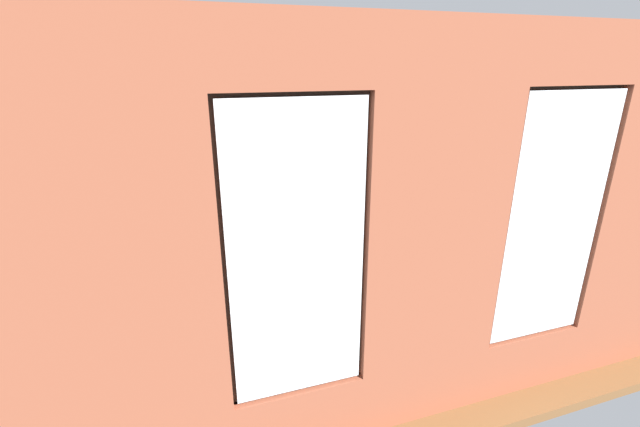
% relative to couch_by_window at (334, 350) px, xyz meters
% --- Properties ---
extents(ground_plane, '(6.99, 6.34, 0.10)m').
position_rel_couch_by_window_xyz_m(ground_plane, '(-0.57, -2.14, -0.38)').
color(ground_plane, brown).
extents(brick_wall_with_windows, '(6.39, 0.30, 3.25)m').
position_rel_couch_by_window_xyz_m(brick_wall_with_windows, '(-0.57, 0.65, 1.27)').
color(brick_wall_with_windows, '#9E5138').
rests_on(brick_wall_with_windows, ground_plane).
extents(white_wall_right, '(0.10, 5.34, 3.25)m').
position_rel_couch_by_window_xyz_m(white_wall_right, '(2.58, -1.94, 1.30)').
color(white_wall_right, silver).
rests_on(white_wall_right, ground_plane).
extents(couch_by_window, '(1.86, 0.87, 0.80)m').
position_rel_couch_by_window_xyz_m(couch_by_window, '(0.00, 0.00, 0.00)').
color(couch_by_window, black).
rests_on(couch_by_window, ground_plane).
extents(couch_left, '(0.91, 2.07, 0.80)m').
position_rel_couch_by_window_xyz_m(couch_left, '(-3.07, -1.85, -0.00)').
color(couch_left, black).
rests_on(couch_left, ground_plane).
extents(coffee_table, '(1.48, 0.85, 0.41)m').
position_rel_couch_by_window_xyz_m(coffee_table, '(-0.12, -2.02, 0.04)').
color(coffee_table, '#A87547').
rests_on(coffee_table, ground_plane).
extents(cup_ceramic, '(0.07, 0.07, 0.09)m').
position_rel_couch_by_window_xyz_m(cup_ceramic, '(-0.12, -2.02, 0.13)').
color(cup_ceramic, '#B23D38').
rests_on(cup_ceramic, coffee_table).
extents(candle_jar, '(0.08, 0.08, 0.10)m').
position_rel_couch_by_window_xyz_m(candle_jar, '(0.07, -2.13, 0.13)').
color(candle_jar, '#B7333D').
rests_on(candle_jar, coffee_table).
extents(table_plant_small, '(0.12, 0.12, 0.20)m').
position_rel_couch_by_window_xyz_m(table_plant_small, '(-0.53, -2.17, 0.19)').
color(table_plant_small, gray).
rests_on(table_plant_small, coffee_table).
extents(remote_black, '(0.14, 0.17, 0.02)m').
position_rel_couch_by_window_xyz_m(remote_black, '(-0.23, -1.89, 0.09)').
color(remote_black, black).
rests_on(remote_black, coffee_table).
extents(remote_silver, '(0.16, 0.15, 0.02)m').
position_rel_couch_by_window_xyz_m(remote_silver, '(0.33, -1.89, 0.09)').
color(remote_silver, '#B2B2B7').
rests_on(remote_silver, coffee_table).
extents(media_console, '(1.27, 0.42, 0.45)m').
position_rel_couch_by_window_xyz_m(media_console, '(2.28, -2.08, -0.10)').
color(media_console, black).
rests_on(media_console, ground_plane).
extents(tv_flatscreen, '(1.16, 0.20, 0.78)m').
position_rel_couch_by_window_xyz_m(tv_flatscreen, '(2.28, -2.08, 0.52)').
color(tv_flatscreen, black).
rests_on(tv_flatscreen, media_console).
extents(papasan_chair, '(1.08, 1.08, 0.68)m').
position_rel_couch_by_window_xyz_m(papasan_chair, '(0.09, -4.10, 0.11)').
color(papasan_chair, olive).
rests_on(papasan_chair, ground_plane).
extents(potted_plant_near_tv, '(0.78, 0.78, 1.24)m').
position_rel_couch_by_window_xyz_m(potted_plant_near_tv, '(1.73, -0.99, 0.46)').
color(potted_plant_near_tv, brown).
rests_on(potted_plant_near_tv, ground_plane).
extents(potted_plant_by_left_couch, '(0.31, 0.31, 0.49)m').
position_rel_couch_by_window_xyz_m(potted_plant_by_left_couch, '(-2.67, -3.33, 0.01)').
color(potted_plant_by_left_couch, brown).
rests_on(potted_plant_by_left_couch, ground_plane).
extents(potted_plant_corner_near_left, '(1.04, 0.92, 1.30)m').
position_rel_couch_by_window_xyz_m(potted_plant_corner_near_left, '(-3.22, -4.30, 0.22)').
color(potted_plant_corner_near_left, '#9E5638').
rests_on(potted_plant_corner_near_left, ground_plane).
extents(potted_plant_between_couches, '(0.75, 0.75, 0.93)m').
position_rel_couch_by_window_xyz_m(potted_plant_between_couches, '(-1.38, -0.05, 0.29)').
color(potted_plant_between_couches, brown).
rests_on(potted_plant_between_couches, ground_plane).
extents(potted_plant_corner_far_left, '(0.98, 0.98, 1.41)m').
position_rel_couch_by_window_xyz_m(potted_plant_corner_far_left, '(-3.22, 0.10, 0.59)').
color(potted_plant_corner_far_left, gray).
rests_on(potted_plant_corner_far_left, ground_plane).
extents(potted_plant_mid_room_small, '(0.25, 0.25, 0.46)m').
position_rel_couch_by_window_xyz_m(potted_plant_mid_room_small, '(-1.53, -2.88, -0.02)').
color(potted_plant_mid_room_small, brown).
rests_on(potted_plant_mid_room_small, ground_plane).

